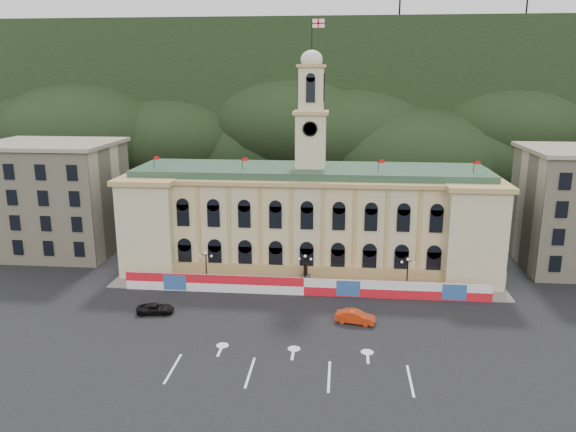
# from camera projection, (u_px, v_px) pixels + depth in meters

# --- Properties ---
(ground) EXTENTS (260.00, 260.00, 0.00)m
(ground) POSITION_uv_depth(u_px,v_px,m) (294.00, 347.00, 62.17)
(ground) COLOR black
(ground) RESTS_ON ground
(lane_markings) EXTENTS (26.00, 10.00, 0.02)m
(lane_markings) POSITION_uv_depth(u_px,v_px,m) (290.00, 369.00, 57.34)
(lane_markings) COLOR white
(lane_markings) RESTS_ON ground
(hill_ridge) EXTENTS (230.00, 80.00, 64.00)m
(hill_ridge) POSITION_uv_depth(u_px,v_px,m) (328.00, 107.00, 175.12)
(hill_ridge) COLOR black
(hill_ridge) RESTS_ON ground
(city_hall) EXTENTS (56.20, 17.60, 37.10)m
(city_hall) POSITION_uv_depth(u_px,v_px,m) (310.00, 217.00, 86.91)
(city_hall) COLOR #C8BA90
(city_hall) RESTS_ON ground
(side_building_left) EXTENTS (21.00, 17.00, 18.60)m
(side_building_left) POSITION_uv_depth(u_px,v_px,m) (55.00, 197.00, 93.79)
(side_building_left) COLOR #B9AD8F
(side_building_left) RESTS_ON ground
(hoarding_fence) EXTENTS (50.00, 0.44, 2.50)m
(hoarding_fence) POSITION_uv_depth(u_px,v_px,m) (304.00, 286.00, 76.39)
(hoarding_fence) COLOR red
(hoarding_fence) RESTS_ON ground
(pavement) EXTENTS (56.00, 5.50, 0.16)m
(pavement) POSITION_uv_depth(u_px,v_px,m) (305.00, 287.00, 79.27)
(pavement) COLOR slate
(pavement) RESTS_ON ground
(statue) EXTENTS (1.40, 1.40, 3.72)m
(statue) POSITION_uv_depth(u_px,v_px,m) (305.00, 279.00, 79.25)
(statue) COLOR #595651
(statue) RESTS_ON ground
(lamp_left) EXTENTS (1.96, 0.44, 5.15)m
(lamp_left) POSITION_uv_depth(u_px,v_px,m) (206.00, 266.00, 79.14)
(lamp_left) COLOR black
(lamp_left) RESTS_ON ground
(lamp_center) EXTENTS (1.96, 0.44, 5.15)m
(lamp_center) POSITION_uv_depth(u_px,v_px,m) (305.00, 269.00, 77.82)
(lamp_center) COLOR black
(lamp_center) RESTS_ON ground
(lamp_right) EXTENTS (1.96, 0.44, 5.15)m
(lamp_right) POSITION_uv_depth(u_px,v_px,m) (407.00, 272.00, 76.50)
(lamp_right) COLOR black
(lamp_right) RESTS_ON ground
(red_sedan) EXTENTS (3.53, 5.46, 1.59)m
(red_sedan) POSITION_uv_depth(u_px,v_px,m) (355.00, 317.00, 67.88)
(red_sedan) COLOR red
(red_sedan) RESTS_ON ground
(black_suv) EXTENTS (3.47, 5.24, 1.28)m
(black_suv) POSITION_uv_depth(u_px,v_px,m) (155.00, 309.00, 70.66)
(black_suv) COLOR black
(black_suv) RESTS_ON ground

